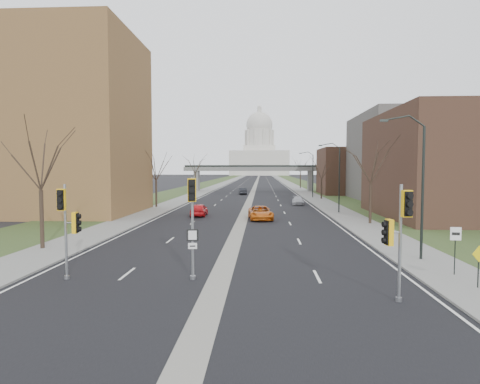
# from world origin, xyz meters

# --- Properties ---
(ground) EXTENTS (700.00, 700.00, 0.00)m
(ground) POSITION_xyz_m (0.00, 0.00, 0.00)
(ground) COLOR black
(ground) RESTS_ON ground
(road_surface) EXTENTS (20.00, 600.00, 0.01)m
(road_surface) POSITION_xyz_m (0.00, 150.00, 0.01)
(road_surface) COLOR black
(road_surface) RESTS_ON ground
(median_strip) EXTENTS (1.20, 600.00, 0.02)m
(median_strip) POSITION_xyz_m (0.00, 150.00, 0.00)
(median_strip) COLOR gray
(median_strip) RESTS_ON ground
(sidewalk_right) EXTENTS (4.00, 600.00, 0.12)m
(sidewalk_right) POSITION_xyz_m (12.00, 150.00, 0.06)
(sidewalk_right) COLOR gray
(sidewalk_right) RESTS_ON ground
(sidewalk_left) EXTENTS (4.00, 600.00, 0.12)m
(sidewalk_left) POSITION_xyz_m (-12.00, 150.00, 0.06)
(sidewalk_left) COLOR gray
(sidewalk_left) RESTS_ON ground
(grass_verge_right) EXTENTS (8.00, 600.00, 0.10)m
(grass_verge_right) POSITION_xyz_m (18.00, 150.00, 0.05)
(grass_verge_right) COLOR #2C3F1D
(grass_verge_right) RESTS_ON ground
(grass_verge_left) EXTENTS (8.00, 600.00, 0.10)m
(grass_verge_left) POSITION_xyz_m (-18.00, 150.00, 0.05)
(grass_verge_left) COLOR #2C3F1D
(grass_verge_left) RESTS_ON ground
(apartment_building) EXTENTS (25.00, 16.00, 22.00)m
(apartment_building) POSITION_xyz_m (-26.00, 30.00, 11.00)
(apartment_building) COLOR olive
(apartment_building) RESTS_ON ground
(commercial_block_near) EXTENTS (16.00, 20.00, 12.00)m
(commercial_block_near) POSITION_xyz_m (24.00, 28.00, 6.00)
(commercial_block_near) COLOR #452A20
(commercial_block_near) RESTS_ON ground
(commercial_block_mid) EXTENTS (18.00, 22.00, 15.00)m
(commercial_block_mid) POSITION_xyz_m (28.00, 52.00, 7.50)
(commercial_block_mid) COLOR #5D5A55
(commercial_block_mid) RESTS_ON ground
(commercial_block_far) EXTENTS (14.00, 14.00, 10.00)m
(commercial_block_far) POSITION_xyz_m (22.00, 70.00, 5.00)
(commercial_block_far) COLOR #452A20
(commercial_block_far) RESTS_ON ground
(pedestrian_bridge) EXTENTS (34.00, 3.00, 6.45)m
(pedestrian_bridge) POSITION_xyz_m (0.00, 80.00, 4.84)
(pedestrian_bridge) COLOR slate
(pedestrian_bridge) RESTS_ON ground
(capitol) EXTENTS (48.00, 42.00, 55.75)m
(capitol) POSITION_xyz_m (0.00, 320.00, 18.60)
(capitol) COLOR beige
(capitol) RESTS_ON ground
(streetlight_near) EXTENTS (2.61, 0.20, 8.70)m
(streetlight_near) POSITION_xyz_m (10.99, 6.00, 6.95)
(streetlight_near) COLOR black
(streetlight_near) RESTS_ON sidewalk_right
(streetlight_mid) EXTENTS (2.61, 0.20, 8.70)m
(streetlight_mid) POSITION_xyz_m (10.99, 32.00, 6.95)
(streetlight_mid) COLOR black
(streetlight_mid) RESTS_ON sidewalk_right
(streetlight_far) EXTENTS (2.61, 0.20, 8.70)m
(streetlight_far) POSITION_xyz_m (10.99, 58.00, 6.95)
(streetlight_far) COLOR black
(streetlight_far) RESTS_ON sidewalk_right
(tree_left_a) EXTENTS (7.20, 7.20, 9.40)m
(tree_left_a) POSITION_xyz_m (-13.00, 8.00, 6.64)
(tree_left_a) COLOR #382B21
(tree_left_a) RESTS_ON sidewalk_left
(tree_left_b) EXTENTS (6.75, 6.75, 8.81)m
(tree_left_b) POSITION_xyz_m (-13.00, 38.00, 6.23)
(tree_left_b) COLOR #382B21
(tree_left_b) RESTS_ON sidewalk_left
(tree_left_c) EXTENTS (7.65, 7.65, 9.99)m
(tree_left_c) POSITION_xyz_m (-13.00, 72.00, 7.04)
(tree_left_c) COLOR #382B21
(tree_left_c) RESTS_ON sidewalk_left
(tree_right_a) EXTENTS (7.20, 7.20, 9.40)m
(tree_right_a) POSITION_xyz_m (13.00, 22.00, 6.64)
(tree_right_a) COLOR #382B21
(tree_right_a) RESTS_ON sidewalk_right
(tree_right_b) EXTENTS (6.30, 6.30, 8.22)m
(tree_right_b) POSITION_xyz_m (13.00, 55.00, 5.82)
(tree_right_b) COLOR #382B21
(tree_right_b) RESTS_ON sidewalk_right
(tree_right_c) EXTENTS (7.65, 7.65, 9.99)m
(tree_right_c) POSITION_xyz_m (13.00, 95.00, 7.04)
(tree_right_c) COLOR #382B21
(tree_right_c) RESTS_ON sidewalk_right
(signal_pole_left) EXTENTS (0.83, 0.93, 4.82)m
(signal_pole_left) POSITION_xyz_m (-7.54, 0.74, 3.16)
(signal_pole_left) COLOR gray
(signal_pole_left) RESTS_ON ground
(signal_pole_median) EXTENTS (0.60, 0.85, 5.15)m
(signal_pole_median) POSITION_xyz_m (-1.30, 0.90, 3.59)
(signal_pole_median) COLOR gray
(signal_pole_median) RESTS_ON ground
(signal_pole_right) EXTENTS (0.99, 0.84, 4.95)m
(signal_pole_right) POSITION_xyz_m (7.75, -1.91, 3.24)
(signal_pole_right) COLOR gray
(signal_pole_right) RESTS_ON ground
(speed_limit_sign) EXTENTS (0.53, 0.09, 2.48)m
(speed_limit_sign) POSITION_xyz_m (12.10, 2.41, 1.82)
(speed_limit_sign) COLOR black
(speed_limit_sign) RESTS_ON sidewalk_right
(warning_sign) EXTENTS (0.74, 0.26, 1.96)m
(warning_sign) POSITION_xyz_m (12.10, 0.15, 1.39)
(warning_sign) COLOR black
(warning_sign) RESTS_ON sidewalk_right
(car_left_near) EXTENTS (1.89, 4.46, 1.51)m
(car_left_near) POSITION_xyz_m (-5.27, 28.17, 0.75)
(car_left_near) COLOR red
(car_left_near) RESTS_ON ground
(car_left_far) EXTENTS (2.07, 4.49, 1.43)m
(car_left_far) POSITION_xyz_m (-2.00, 67.77, 0.71)
(car_left_far) COLOR black
(car_left_far) RESTS_ON ground
(car_right_near) EXTENTS (2.98, 5.58, 1.49)m
(car_right_near) POSITION_xyz_m (2.00, 25.24, 0.74)
(car_right_near) COLOR #CD6315
(car_right_near) RESTS_ON ground
(car_right_mid) EXTENTS (2.04, 4.44, 1.26)m
(car_right_mid) POSITION_xyz_m (7.73, 43.73, 0.63)
(car_right_mid) COLOR #B5B6BD
(car_right_mid) RESTS_ON ground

